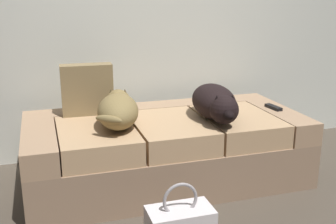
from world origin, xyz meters
TOP-DOWN VIEW (x-y plane):
  - couch at (0.00, 1.09)m, footprint 1.82×0.87m
  - dog_tan at (-0.33, 1.02)m, footprint 0.33×0.59m
  - dog_dark at (0.30, 0.96)m, footprint 0.33×0.64m
  - tv_remote at (0.79, 1.06)m, footprint 0.06×0.15m
  - throw_pillow at (-0.48, 1.33)m, footprint 0.34×0.13m

SIDE VIEW (x-z plane):
  - couch at x=0.00m, z-range 0.00..0.45m
  - tv_remote at x=0.79m, z-range 0.45..0.47m
  - dog_tan at x=-0.33m, z-range 0.45..0.65m
  - dog_dark at x=0.30m, z-range 0.45..0.67m
  - throw_pillow at x=-0.48m, z-range 0.45..0.79m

